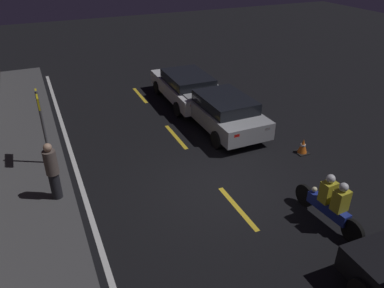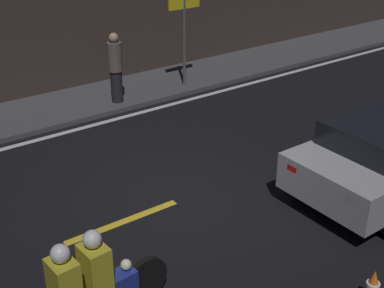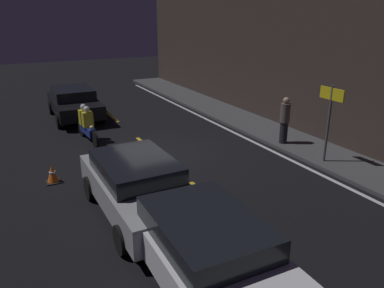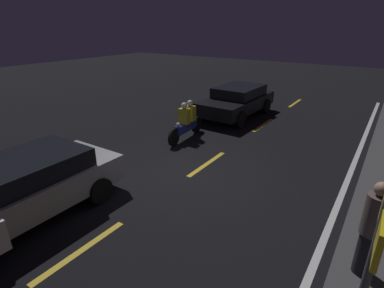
# 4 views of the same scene
# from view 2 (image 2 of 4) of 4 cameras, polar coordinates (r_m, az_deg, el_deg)

# --- Properties ---
(ground_plane) EXTENTS (56.00, 56.00, 0.00)m
(ground_plane) POSITION_cam_2_polar(r_m,az_deg,el_deg) (9.12, -1.85, -6.20)
(ground_plane) COLOR black
(raised_curb) EXTENTS (28.00, 1.98, 0.12)m
(raised_curb) POSITION_cam_2_polar(r_m,az_deg,el_deg) (13.03, -14.09, 3.70)
(raised_curb) COLOR #424244
(raised_curb) RESTS_ON ground
(lane_dash_c) EXTENTS (2.00, 0.14, 0.01)m
(lane_dash_c) POSITION_cam_2_polar(r_m,az_deg,el_deg) (8.70, -7.36, -8.22)
(lane_dash_c) COLOR gold
(lane_dash_c) RESTS_ON ground
(lane_dash_d) EXTENTS (2.00, 0.14, 0.01)m
(lane_dash_d) POSITION_cam_2_polar(r_m,az_deg,el_deg) (11.19, 13.16, -0.38)
(lane_dash_d) COLOR gold
(lane_dash_d) RESTS_ON ground
(lane_solid_kerb) EXTENTS (25.20, 0.14, 0.01)m
(lane_solid_kerb) POSITION_cam_2_polar(r_m,az_deg,el_deg) (12.00, -11.76, 1.65)
(lane_solid_kerb) COLOR silver
(lane_solid_kerb) RESTS_ON ground
(motorcycle) EXTENTS (2.23, 0.41, 1.38)m
(motorcycle) POSITION_cam_2_polar(r_m,az_deg,el_deg) (6.55, -11.39, -14.87)
(motorcycle) COLOR black
(motorcycle) RESTS_ON ground
(traffic_cone_near) EXTENTS (0.41, 0.41, 0.52)m
(traffic_cone_near) POSITION_cam_2_polar(r_m,az_deg,el_deg) (7.41, 18.69, -14.30)
(traffic_cone_near) COLOR black
(traffic_cone_near) RESTS_ON ground
(pedestrian) EXTENTS (0.34, 0.34, 1.67)m
(pedestrian) POSITION_cam_2_polar(r_m,az_deg,el_deg) (12.74, -8.16, 8.09)
(pedestrian) COLOR black
(pedestrian) RESTS_ON raised_curb
(shop_sign) EXTENTS (0.90, 0.08, 2.40)m
(shop_sign) POSITION_cam_2_polar(r_m,az_deg,el_deg) (13.49, -0.85, 13.07)
(shop_sign) COLOR #4C4C51
(shop_sign) RESTS_ON raised_curb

